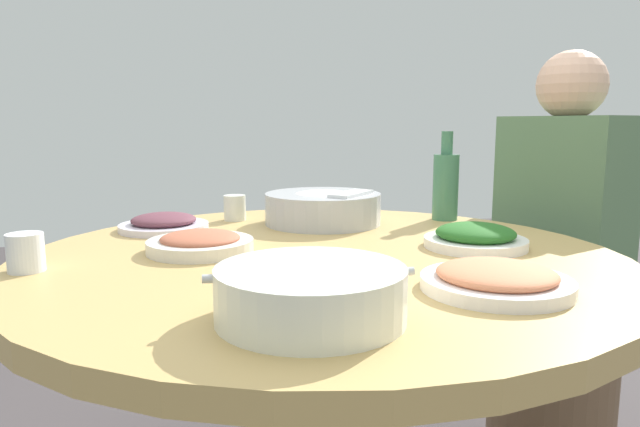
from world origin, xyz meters
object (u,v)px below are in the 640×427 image
soup_bowl (311,295)px  dish_eggplant (164,223)px  rice_bowl (323,208)px  dish_greens (475,237)px  dish_shrimp (496,279)px  diner_left (563,209)px  round_dining_table (321,321)px  green_bottle (446,184)px  stool_for_diner_left (551,384)px  tea_cup_near (26,252)px  tea_cup_far (235,208)px  dish_tofu_braise (200,243)px

soup_bowl → dish_eggplant: soup_bowl is taller
rice_bowl → dish_greens: bearing=120.1°
soup_bowl → dish_shrimp: size_ratio=1.19×
diner_left → dish_greens: bearing=30.9°
round_dining_table → green_bottle: 0.59m
stool_for_diner_left → green_bottle: bearing=-8.3°
dish_shrimp → stool_for_diner_left: bearing=-137.5°
rice_bowl → dish_eggplant: rice_bowl is taller
dish_greens → dish_eggplant: 0.75m
dish_shrimp → stool_for_diner_left: dish_shrimp is taller
dish_greens → tea_cup_near: tea_cup_near is taller
soup_bowl → tea_cup_far: bearing=-92.5°
dish_greens → dish_shrimp: size_ratio=0.91×
dish_shrimp → tea_cup_far: tea_cup_far is taller
diner_left → tea_cup_near: bearing=8.8°
soup_bowl → dish_eggplant: 0.76m
soup_bowl → tea_cup_near: 0.57m
diner_left → dish_eggplant: bearing=-6.7°
round_dining_table → rice_bowl: 0.39m
green_bottle → stool_for_diner_left: bearing=171.7°
rice_bowl → tea_cup_far: rice_bowl is taller
dish_shrimp → diner_left: diner_left is taller
dish_tofu_braise → tea_cup_far: size_ratio=3.17×
tea_cup_far → tea_cup_near: bearing=43.8°
round_dining_table → dish_shrimp: 0.42m
diner_left → round_dining_table: bearing=16.2°
dish_greens → stool_for_diner_left: 0.77m
dish_eggplant → round_dining_table: bearing=129.2°
dish_eggplant → tea_cup_far: (-0.19, -0.09, 0.02)m
soup_bowl → tea_cup_far: (-0.04, -0.83, 0.00)m
soup_bowl → dish_eggplant: bearing=-78.0°
dish_shrimp → dish_eggplant: dish_shrimp is taller
dish_greens → tea_cup_near: 0.88m
round_dining_table → dish_greens: dish_greens is taller
tea_cup_near → dish_greens: bearing=175.2°
round_dining_table → diner_left: bearing=-163.8°
soup_bowl → dish_greens: 0.57m
tea_cup_near → stool_for_diner_left: tea_cup_near is taller
rice_bowl → dish_tofu_braise: bearing=34.7°
round_dining_table → stool_for_diner_left: round_dining_table is taller
dish_eggplant → stool_for_diner_left: size_ratio=0.51×
dish_greens → tea_cup_far: bearing=-49.4°
round_dining_table → soup_bowl: bearing=69.9°
rice_bowl → dish_shrimp: size_ratio=1.27×
diner_left → soup_bowl: bearing=32.9°
rice_bowl → dish_greens: size_ratio=1.40×
dish_eggplant → diner_left: (-1.10, 0.13, 0.00)m
soup_bowl → green_bottle: size_ratio=1.17×
rice_bowl → green_bottle: size_ratio=1.26×
soup_bowl → dish_greens: bearing=-145.3°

